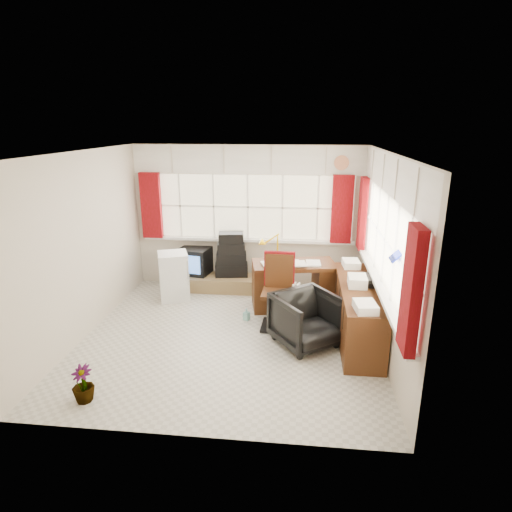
{
  "coord_description": "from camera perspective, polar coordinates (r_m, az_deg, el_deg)",
  "views": [
    {
      "loc": [
        0.93,
        -5.27,
        2.85
      ],
      "look_at": [
        0.3,
        0.55,
        1.01
      ],
      "focal_mm": 30.0,
      "sensor_mm": 36.0,
      "label": 1
    }
  ],
  "objects": [
    {
      "name": "hifi_stack",
      "position": [
        7.54,
        -3.3,
        0.01
      ],
      "size": [
        0.62,
        0.44,
        0.78
      ],
      "color": "black",
      "rests_on": "tv_bench"
    },
    {
      "name": "window_right",
      "position": [
        5.7,
        16.11,
        -2.85
      ],
      "size": [
        0.12,
        3.7,
        3.6
      ],
      "color": "#FFF3C9",
      "rests_on": "room_walls"
    },
    {
      "name": "overhead_cabinets",
      "position": [
        6.28,
        6.78,
        11.8
      ],
      "size": [
        3.98,
        3.98,
        0.48
      ],
      "color": "white",
      "rests_on": "room_walls"
    },
    {
      "name": "crt_tv",
      "position": [
        7.73,
        -8.11,
        -0.6
      ],
      "size": [
        0.6,
        0.57,
        0.47
      ],
      "color": "black",
      "rests_on": "tv_bench"
    },
    {
      "name": "curtains",
      "position": [
        6.35,
        6.04,
        4.61
      ],
      "size": [
        3.83,
        3.83,
        1.15
      ],
      "color": "maroon",
      "rests_on": "room_walls"
    },
    {
      "name": "file_tray",
      "position": [
        6.0,
        15.22,
        -3.15
      ],
      "size": [
        0.28,
        0.35,
        0.11
      ],
      "primitive_type": "cube",
      "rotation": [
        0.0,
        0.0,
        -0.04
      ],
      "color": "black",
      "rests_on": "credenza"
    },
    {
      "name": "desk",
      "position": [
        6.83,
        5.01,
        -3.56
      ],
      "size": [
        1.38,
        0.86,
        0.78
      ],
      "color": "#462510",
      "rests_on": "ground"
    },
    {
      "name": "ground",
      "position": [
        6.07,
        -3.4,
        -10.66
      ],
      "size": [
        4.0,
        4.0,
        0.0
      ],
      "primitive_type": "plane",
      "color": "beige",
      "rests_on": "ground"
    },
    {
      "name": "radiator",
      "position": [
        6.43,
        4.01,
        -6.49
      ],
      "size": [
        0.44,
        0.29,
        0.61
      ],
      "color": "white",
      "rests_on": "ground"
    },
    {
      "name": "tv_bench",
      "position": [
        7.65,
        -5.37,
        -3.56
      ],
      "size": [
        1.4,
        0.5,
        0.25
      ],
      "primitive_type": "cube",
      "color": "olive",
      "rests_on": "ground"
    },
    {
      "name": "office_chair",
      "position": [
        5.75,
        6.73,
        -8.44
      ],
      "size": [
        1.08,
        1.08,
        0.71
      ],
      "primitive_type": "imported",
      "rotation": [
        0.0,
        0.0,
        0.63
      ],
      "color": "black",
      "rests_on": "ground"
    },
    {
      "name": "room_walls",
      "position": [
        5.52,
        -3.67,
        3.21
      ],
      "size": [
        4.0,
        4.0,
        4.0
      ],
      "color": "beige",
      "rests_on": "ground"
    },
    {
      "name": "desk_lamp",
      "position": [
        6.79,
        2.9,
        1.95
      ],
      "size": [
        0.15,
        0.13,
        0.43
      ],
      "color": "yellow",
      "rests_on": "desk"
    },
    {
      "name": "credenza",
      "position": [
        6.06,
        13.35,
        -7.1
      ],
      "size": [
        0.5,
        2.0,
        0.85
      ],
      "color": "#462510",
      "rests_on": "ground"
    },
    {
      "name": "spray_bottle_a",
      "position": [
        7.53,
        0.36,
        -3.5
      ],
      "size": [
        0.15,
        0.15,
        0.33
      ],
      "primitive_type": "imported",
      "rotation": [
        0.0,
        0.0,
        0.18
      ],
      "color": "silver",
      "rests_on": "ground"
    },
    {
      "name": "flower_vase",
      "position": [
        5.06,
        -22.1,
        -15.53
      ],
      "size": [
        0.28,
        0.28,
        0.41
      ],
      "primitive_type": "imported",
      "rotation": [
        0.0,
        0.0,
        -0.27
      ],
      "color": "black",
      "rests_on": "ground"
    },
    {
      "name": "mini_fridge",
      "position": [
        7.28,
        -10.91,
        -2.62
      ],
      "size": [
        0.61,
        0.61,
        0.8
      ],
      "color": "white",
      "rests_on": "ground"
    },
    {
      "name": "window_back",
      "position": [
        7.52,
        -1.1,
        2.72
      ],
      "size": [
        3.7,
        0.12,
        3.6
      ],
      "color": "#FFF3C9",
      "rests_on": "room_walls"
    },
    {
      "name": "task_chair",
      "position": [
        6.19,
        3.02,
        -4.2
      ],
      "size": [
        0.47,
        0.49,
        1.08
      ],
      "color": "black",
      "rests_on": "ground"
    },
    {
      "name": "spray_bottle_b",
      "position": [
        6.49,
        -1.28,
        -7.77
      ],
      "size": [
        0.11,
        0.11,
        0.18
      ],
      "primitive_type": "imported",
      "rotation": [
        0.0,
        0.0,
        -0.43
      ],
      "color": "#84C5BD",
      "rests_on": "ground"
    }
  ]
}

